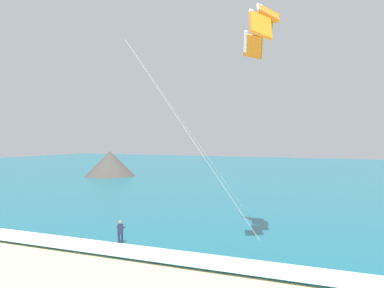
{
  "coord_description": "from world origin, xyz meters",
  "views": [
    {
      "loc": [
        15.48,
        -9.05,
        7.1
      ],
      "look_at": [
        3.01,
        16.62,
        6.58
      ],
      "focal_mm": 42.59,
      "sensor_mm": 36.0,
      "label": 1
    }
  ],
  "objects": [
    {
      "name": "headland_left",
      "position": [
        -30.99,
        54.81,
        1.92
      ],
      "size": [
        8.96,
        10.0,
        4.5
      ],
      "color": "#47423D",
      "rests_on": "ground"
    },
    {
      "name": "sea",
      "position": [
        0.0,
        72.62,
        0.1
      ],
      "size": [
        200.0,
        120.0,
        0.2
      ],
      "primitive_type": "cube",
      "color": "#146075",
      "rests_on": "ground"
    },
    {
      "name": "surf_foam",
      "position": [
        0.0,
        13.62,
        0.22
      ],
      "size": [
        200.0,
        2.66,
        0.04
      ],
      "primitive_type": "cube",
      "color": "white",
      "rests_on": "sea"
    },
    {
      "name": "kitesurfer",
      "position": [
        -1.32,
        15.03,
        0.94
      ],
      "size": [
        0.67,
        0.66,
        1.69
      ],
      "color": "#191E38",
      "rests_on": "ground"
    },
    {
      "name": "surfboard",
      "position": [
        -1.31,
        15.01,
        0.03
      ],
      "size": [
        1.03,
        1.45,
        0.09
      ],
      "color": "#E04C38",
      "rests_on": "ground"
    },
    {
      "name": "kite_primary",
      "position": [
        6.92,
        18.39,
        13.94
      ],
      "size": [
        9.76,
        7.01,
        13.9
      ],
      "color": "orange"
    }
  ]
}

